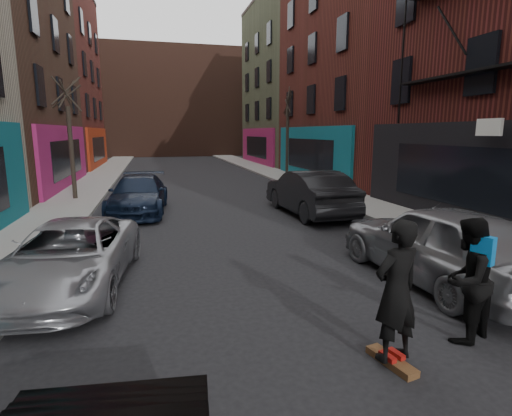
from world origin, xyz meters
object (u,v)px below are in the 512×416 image
skateboarder (396,291)px  tree_right_far (287,126)px  parked_right_far (440,243)px  pedestrian (467,280)px  parked_left_far (70,256)px  parked_left_end (139,195)px  tree_left_far (69,127)px  parked_right_end (309,192)px  skateboard (391,361)px

skateboarder → tree_right_far: bearing=-116.5°
parked_right_far → pedestrian: (-1.27, -2.17, 0.11)m
parked_right_far → parked_left_far: bearing=-14.8°
tree_right_far → skateboarder: tree_right_far is taller
parked_left_end → pedestrian: 12.54m
tree_left_far → tree_right_far: 13.78m
tree_right_far → parked_right_end: (-3.00, -11.56, -2.67)m
tree_left_far → parked_left_end: (2.98, -3.68, -2.64)m
tree_right_far → pedestrian: (-4.27, -21.10, -2.56)m
parked_right_far → skateboarder: bearing=40.1°
parked_right_far → pedestrian: 2.52m
tree_left_far → parked_left_far: 11.80m
parked_right_far → parked_right_end: (0.00, 7.37, 0.00)m
parked_right_end → pedestrian: (-1.27, -9.54, 0.11)m
parked_left_far → parked_right_far: size_ratio=0.96×
parked_left_far → skateboard: bearing=-34.6°
tree_right_far → skateboard: tree_right_far is taller
tree_left_far → parked_right_end: tree_left_far is taller
parked_left_far → parked_right_far: (7.53, -1.59, 0.19)m
parked_left_far → parked_left_end: 7.74m
parked_left_end → parked_right_far: size_ratio=1.00×
tree_left_far → pedestrian: size_ratio=3.37×
skateboard → pedestrian: 1.76m
parked_left_far → tree_right_far: bearing=64.7°
parked_left_end → skateboard: parked_left_end is taller
parked_left_far → parked_right_far: 7.70m
skateboard → tree_right_far: bearing=63.5°
parked_right_end → skateboard: size_ratio=6.54×
skateboard → pedestrian: pedestrian is taller
tree_right_far → skateboarder: (-5.72, -21.46, -2.45)m
tree_left_far → parked_right_end: bearing=-30.6°
parked_right_end → pedestrian: bearing=80.2°
parked_left_end → parked_right_end: parked_right_end is taller
tree_left_far → parked_left_far: bearing=-80.6°
tree_left_far → parked_right_far: bearing=-54.0°
tree_left_far → parked_right_far: (9.40, -12.93, -2.52)m
tree_right_far → parked_right_end: 12.24m
tree_right_far → parked_right_far: (-3.00, -18.93, -2.67)m
pedestrian → tree_left_far: bearing=-84.0°
tree_left_far → skateboard: bearing=-66.6°
tree_right_far → parked_left_end: (-9.42, -9.68, -2.79)m
pedestrian → skateboarder: bearing=-8.6°
parked_left_end → pedestrian: pedestrian is taller
parked_right_far → skateboarder: 3.72m
parked_left_far → parked_left_end: bearing=87.8°
parked_right_far → parked_right_end: bearing=-92.9°
parked_left_end → parked_right_end: 6.69m
parked_right_far → skateboarder: (-2.72, -2.53, 0.22)m
tree_right_far → skateboard: 22.48m
skateboard → pedestrian: bearing=2.2°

